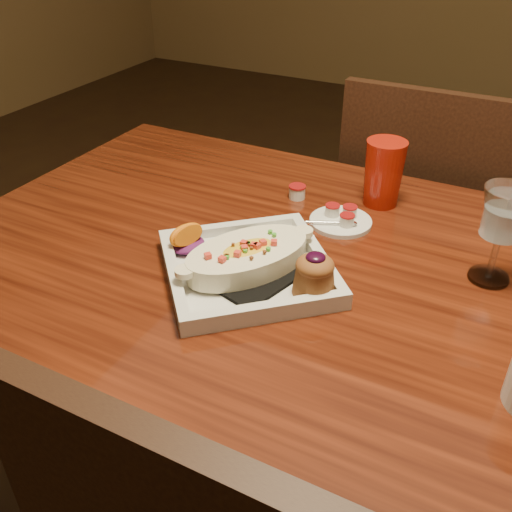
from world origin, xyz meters
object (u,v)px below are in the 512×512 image
at_px(goblet, 504,218).
at_px(saucer, 340,219).
at_px(plate, 253,263).
at_px(red_tumbler, 383,173).
at_px(table, 343,328).
at_px(chair_far, 419,235).

distance_m(goblet, saucer, 0.31).
height_order(plate, red_tumbler, red_tumbler).
height_order(saucer, red_tumbler, red_tumbler).
xyz_separation_m(saucer, red_tumbler, (0.04, 0.12, 0.06)).
height_order(table, goblet, goblet).
distance_m(chair_far, plate, 0.75).
relative_size(goblet, red_tumbler, 1.24).
relative_size(chair_far, goblet, 5.63).
distance_m(plate, saucer, 0.24).
bearing_deg(plate, table, -20.99).
bearing_deg(chair_far, goblet, 111.62).
bearing_deg(table, red_tumbler, 97.13).
bearing_deg(saucer, goblet, -12.11).
bearing_deg(table, plate, -159.12).
bearing_deg(plate, red_tumbler, 30.88).
distance_m(chair_far, saucer, 0.52).
bearing_deg(chair_far, red_tumbler, 83.68).
bearing_deg(table, goblet, 30.23).
xyz_separation_m(goblet, red_tumbler, (-0.24, 0.18, -0.05)).
xyz_separation_m(chair_far, red_tumbler, (-0.04, -0.33, 0.31)).
relative_size(table, red_tumbler, 11.21).
bearing_deg(table, chair_far, 90.00).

